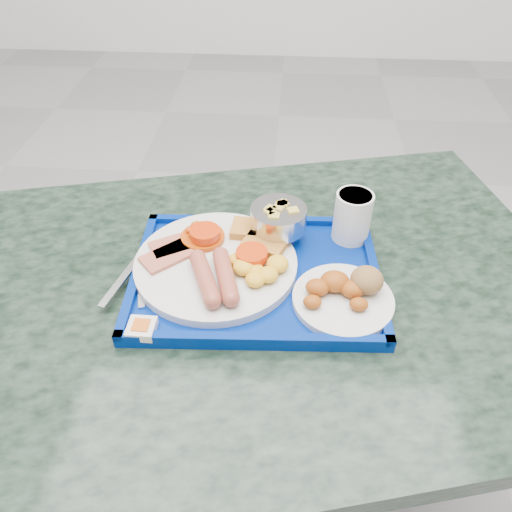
{
  "coord_description": "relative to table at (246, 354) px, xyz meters",
  "views": [
    {
      "loc": [
        0.07,
        -0.73,
        1.28
      ],
      "look_at": [
        0.02,
        -0.12,
        0.75
      ],
      "focal_mm": 35.0,
      "sensor_mm": 36.0,
      "label": 1
    }
  ],
  "objects": [
    {
      "name": "floor",
      "position": [
        -0.01,
        0.14,
        -0.52
      ],
      "size": [
        6.0,
        6.0,
        0.0
      ],
      "primitive_type": "plane",
      "color": "gray",
      "rests_on": "ground"
    },
    {
      "name": "table",
      "position": [
        0.0,
        0.0,
        0.0
      ],
      "size": [
        1.26,
        0.99,
        0.7
      ],
      "rotation": [
        0.0,
        0.0,
        0.25
      ],
      "color": "slate",
      "rests_on": "floor"
    },
    {
      "name": "tray",
      "position": [
        0.02,
        0.02,
        0.19
      ],
      "size": [
        0.43,
        0.32,
        0.02
      ],
      "rotation": [
        0.0,
        0.0,
        0.05
      ],
      "color": "navy",
      "rests_on": "table"
    },
    {
      "name": "main_plate",
      "position": [
        -0.04,
        0.03,
        0.21
      ],
      "size": [
        0.28,
        0.28,
        0.04
      ],
      "rotation": [
        0.0,
        0.0,
        0.23
      ],
      "color": "silver",
      "rests_on": "tray"
    },
    {
      "name": "bread_plate",
      "position": [
        0.16,
        -0.03,
        0.21
      ],
      "size": [
        0.16,
        0.16,
        0.05
      ],
      "rotation": [
        0.0,
        0.0,
        0.16
      ],
      "color": "silver",
      "rests_on": "tray"
    },
    {
      "name": "fruit_bowl",
      "position": [
        0.05,
        0.12,
        0.24
      ],
      "size": [
        0.1,
        0.1,
        0.07
      ],
      "color": "#B3B4B6",
      "rests_on": "tray"
    },
    {
      "name": "juice_cup",
      "position": [
        0.18,
        0.13,
        0.24
      ],
      "size": [
        0.07,
        0.07,
        0.09
      ],
      "color": "white",
      "rests_on": "tray"
    },
    {
      "name": "spoon",
      "position": [
        -0.15,
        0.05,
        0.2
      ],
      "size": [
        0.07,
        0.17,
        0.01
      ],
      "rotation": [
        0.0,
        0.0,
        0.27
      ],
      "color": "#B3B4B6",
      "rests_on": "tray"
    },
    {
      "name": "knife",
      "position": [
        -0.2,
        0.01,
        0.2
      ],
      "size": [
        0.05,
        0.18,
        0.0
      ],
      "primitive_type": "cube",
      "rotation": [
        0.0,
        0.0,
        -0.24
      ],
      "color": "#B3B4B6",
      "rests_on": "tray"
    },
    {
      "name": "jam_packet",
      "position": [
        -0.14,
        -0.12,
        0.2
      ],
      "size": [
        0.04,
        0.04,
        0.02
      ],
      "rotation": [
        0.0,
        0.0,
        -0.01
      ],
      "color": "silver",
      "rests_on": "tray"
    }
  ]
}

